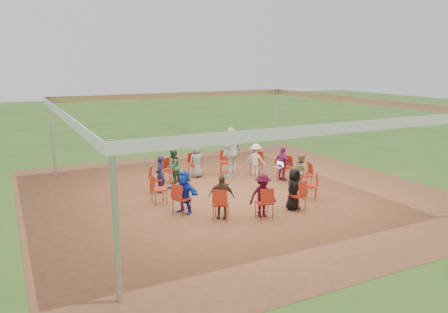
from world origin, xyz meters
name	(u,v)px	position (x,y,z in m)	size (l,w,h in m)	color
ground	(233,193)	(0.00, 0.00, 0.00)	(80.00, 80.00, 0.00)	#345B1C
dirt_patch	(233,193)	(0.00, 0.00, 0.01)	(13.00, 13.00, 0.00)	brown
tent	(233,122)	(0.00, 0.00, 2.37)	(10.33, 10.33, 3.00)	#B2B2B7
chair_0	(285,168)	(2.47, 0.57, 0.45)	(0.42, 0.44, 0.90)	#A6210F
chair_1	(257,164)	(1.92, 1.65, 0.45)	(0.42, 0.44, 0.90)	#A6210F
chair_2	(225,163)	(0.94, 2.35, 0.45)	(0.42, 0.44, 0.90)	#A6210F
chair_3	(195,165)	(-0.27, 2.52, 0.45)	(0.42, 0.44, 0.90)	#A6210F
chair_4	(171,171)	(-1.41, 2.11, 0.45)	(0.42, 0.44, 0.90)	#A6210F
chair_5	(157,179)	(-2.22, 1.21, 0.45)	(0.42, 0.44, 0.90)	#A6210F
chair_6	(159,189)	(-2.53, 0.04, 0.45)	(0.42, 0.44, 0.90)	#A6210F
chair_7	(182,199)	(-2.26, -1.14, 0.45)	(0.42, 0.44, 0.90)	#A6210F
chair_8	(221,204)	(-1.47, -2.06, 0.45)	(0.42, 0.44, 0.90)	#A6210F
chair_9	(264,203)	(-0.35, -2.51, 0.45)	(0.42, 0.44, 0.90)	#A6210F
chair_10	(297,196)	(0.86, -2.38, 0.45)	(0.42, 0.44, 0.90)	#A6210F
chair_11	(310,186)	(1.87, -1.71, 0.45)	(0.42, 0.44, 0.90)	#A6210F
chair_12	(304,176)	(2.45, -0.65, 0.45)	(0.42, 0.44, 0.90)	#A6210F
person_seated_0	(283,164)	(2.35, 0.54, 0.62)	(0.72, 0.37, 1.24)	#7C1F57
person_seated_1	(256,160)	(1.83, 1.57, 0.62)	(0.80, 0.40, 1.24)	beige
person_seated_2	(197,161)	(-0.25, 2.40, 0.62)	(0.60, 0.34, 1.24)	gray
person_seated_3	(173,166)	(-1.34, 2.01, 0.62)	(0.60, 0.35, 1.24)	#275533
person_seated_4	(160,174)	(-2.12, 1.16, 0.62)	(0.45, 0.30, 1.24)	#16193C
person_seated_5	(184,192)	(-2.15, -1.09, 0.62)	(1.15, 0.43, 1.24)	#102FAA
person_seated_6	(221,197)	(-1.40, -1.96, 0.62)	(0.72, 0.37, 1.24)	#503526
person_seated_7	(263,195)	(-0.33, -2.39, 0.62)	(0.80, 0.40, 1.24)	#380618
person_seated_8	(294,189)	(0.82, -2.27, 0.62)	(0.60, 0.34, 1.24)	black
person_seated_9	(301,171)	(2.33, -0.61, 0.62)	(0.60, 0.35, 1.24)	#8E8156
standing_person	(232,153)	(0.88, 1.75, 0.97)	(1.13, 0.58, 1.92)	silver
cable_coil	(224,185)	(0.15, 0.93, 0.02)	(0.44, 0.44, 0.03)	black
laptop	(279,166)	(2.19, 0.50, 0.59)	(0.32, 0.37, 0.22)	#B7B7BC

